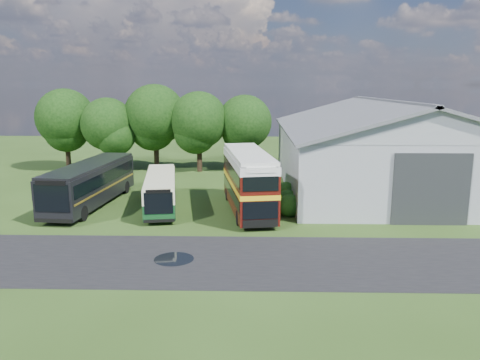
{
  "coord_description": "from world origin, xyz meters",
  "views": [
    {
      "loc": [
        2.78,
        -27.37,
        9.48
      ],
      "look_at": [
        1.89,
        8.0,
        2.27
      ],
      "focal_mm": 35.0,
      "sensor_mm": 36.0,
      "label": 1
    }
  ],
  "objects_px": {
    "storage_shed": "(384,143)",
    "bus_dark_single": "(91,183)",
    "bus_green_single": "(161,190)",
    "bus_maroon_double": "(248,182)"
  },
  "relations": [
    {
      "from": "storage_shed",
      "to": "bus_green_single",
      "type": "height_order",
      "value": "storage_shed"
    },
    {
      "from": "bus_green_single",
      "to": "bus_dark_single",
      "type": "xyz_separation_m",
      "value": [
        -5.74,
        0.81,
        0.38
      ]
    },
    {
      "from": "bus_maroon_double",
      "to": "bus_dark_single",
      "type": "height_order",
      "value": "bus_maroon_double"
    },
    {
      "from": "storage_shed",
      "to": "bus_dark_single",
      "type": "distance_m",
      "value": 26.17
    },
    {
      "from": "storage_shed",
      "to": "bus_dark_single",
      "type": "xyz_separation_m",
      "value": [
        -25.02,
        -7.28,
        -2.36
      ]
    },
    {
      "from": "bus_green_single",
      "to": "bus_dark_single",
      "type": "bearing_deg",
      "value": 162.64
    },
    {
      "from": "storage_shed",
      "to": "bus_green_single",
      "type": "xyz_separation_m",
      "value": [
        -19.29,
        -8.09,
        -2.74
      ]
    },
    {
      "from": "bus_maroon_double",
      "to": "storage_shed",
      "type": "bearing_deg",
      "value": 26.09
    },
    {
      "from": "storage_shed",
      "to": "bus_maroon_double",
      "type": "distance_m",
      "value": 15.34
    },
    {
      "from": "bus_green_single",
      "to": "bus_dark_single",
      "type": "distance_m",
      "value": 5.8
    }
  ]
}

